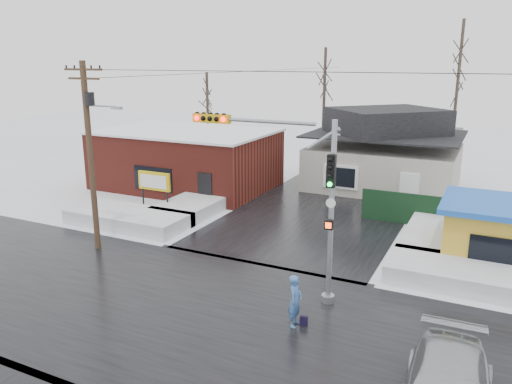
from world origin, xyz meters
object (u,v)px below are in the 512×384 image
at_px(utility_pole, 91,146).
at_px(marquee_sign, 154,182).
at_px(kiosk, 493,232).
at_px(traffic_signal, 292,184).
at_px(pedestrian, 295,301).

distance_m(utility_pole, marquee_sign, 6.87).
height_order(utility_pole, marquee_sign, utility_pole).
xyz_separation_m(marquee_sign, kiosk, (18.50, 0.50, -0.46)).
distance_m(traffic_signal, marquee_sign, 13.42).
height_order(marquee_sign, pedestrian, marquee_sign).
xyz_separation_m(traffic_signal, kiosk, (7.07, 7.03, -3.08)).
xyz_separation_m(kiosk, pedestrian, (-5.99, -9.19, -0.52)).
xyz_separation_m(utility_pole, marquee_sign, (-1.07, 5.99, -3.19)).
bearing_deg(traffic_signal, marquee_sign, 150.28).
bearing_deg(kiosk, utility_pole, -159.56).
relative_size(kiosk, pedestrian, 2.45).
bearing_deg(traffic_signal, pedestrian, -63.60).
bearing_deg(kiosk, marquee_sign, -178.45).
bearing_deg(kiosk, traffic_signal, -135.16).
xyz_separation_m(utility_pole, pedestrian, (11.44, -2.70, -4.17)).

